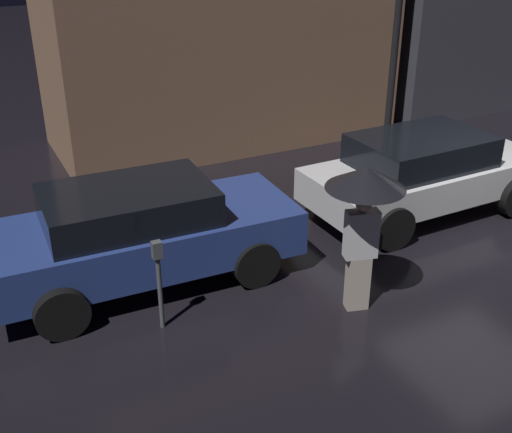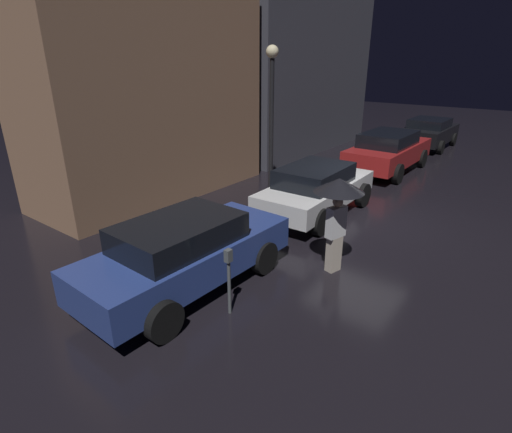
# 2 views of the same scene
# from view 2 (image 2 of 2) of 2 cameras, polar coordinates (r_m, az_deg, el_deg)

# --- Properties ---
(ground_plane) EXTENTS (60.00, 60.00, 0.00)m
(ground_plane) POSITION_cam_2_polar(r_m,az_deg,el_deg) (11.42, 15.05, -0.39)
(ground_plane) COLOR black
(building_facade_left) EXTENTS (7.38, 3.00, 6.71)m
(building_facade_left) POSITION_cam_2_polar(r_m,az_deg,el_deg) (13.14, -15.31, 17.52)
(building_facade_left) COLOR #8C664C
(building_facade_left) RESTS_ON ground
(building_facade_right) EXTENTS (9.00, 3.00, 7.40)m
(building_facade_right) POSITION_cam_2_polar(r_m,az_deg,el_deg) (19.72, 6.04, 20.34)
(building_facade_right) COLOR #3D3D47
(building_facade_right) RESTS_ON ground
(parked_car_blue) EXTENTS (4.35, 1.87, 1.45)m
(parked_car_blue) POSITION_cam_2_polar(r_m,az_deg,el_deg) (7.63, -10.00, -5.01)
(parked_car_blue) COLOR navy
(parked_car_blue) RESTS_ON ground
(parked_car_white) EXTENTS (4.26, 1.91, 1.41)m
(parked_car_white) POSITION_cam_2_polar(r_m,az_deg,el_deg) (11.35, 8.59, 4.04)
(parked_car_white) COLOR silver
(parked_car_white) RESTS_ON ground
(parked_car_red) EXTENTS (4.68, 2.03, 1.54)m
(parked_car_red) POSITION_cam_2_polar(r_m,az_deg,el_deg) (16.41, 18.38, 8.94)
(parked_car_red) COLOR maroon
(parked_car_red) RESTS_ON ground
(parked_car_black) EXTENTS (3.96, 2.03, 1.41)m
(parked_car_black) POSITION_cam_2_polar(r_m,az_deg,el_deg) (21.72, 23.47, 11.00)
(parked_car_black) COLOR black
(parked_car_black) RESTS_ON ground
(pedestrian_with_umbrella) EXTENTS (1.00, 1.00, 2.01)m
(pedestrian_with_umbrella) POSITION_cam_2_polar(r_m,az_deg,el_deg) (8.00, 11.65, 2.41)
(pedestrian_with_umbrella) COLOR beige
(pedestrian_with_umbrella) RESTS_ON ground
(parking_meter) EXTENTS (0.12, 0.10, 1.23)m
(parking_meter) POSITION_cam_2_polar(r_m,az_deg,el_deg) (6.81, -3.90, -8.28)
(parking_meter) COLOR #4C5154
(parking_meter) RESTS_ON ground
(street_lamp_near) EXTENTS (0.38, 0.38, 4.52)m
(street_lamp_near) POSITION_cam_2_polar(r_m,az_deg,el_deg) (12.79, 2.25, 16.47)
(street_lamp_near) COLOR black
(street_lamp_near) RESTS_ON ground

